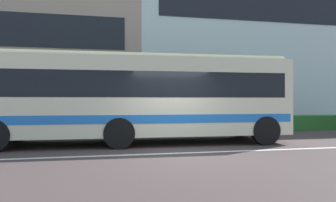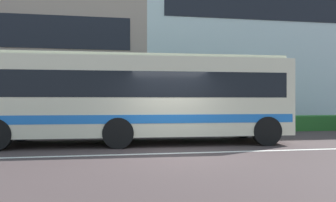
% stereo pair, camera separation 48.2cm
% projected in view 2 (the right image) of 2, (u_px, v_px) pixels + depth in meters
% --- Properties ---
extents(ground_plane, '(160.00, 160.00, 0.00)m').
position_uv_depth(ground_plane, '(177.00, 153.00, 8.89)').
color(ground_plane, '#423635').
extents(lane_centre_line, '(60.00, 0.16, 0.01)m').
position_uv_depth(lane_centre_line, '(177.00, 153.00, 8.89)').
color(lane_centre_line, silver).
rests_on(lane_centre_line, ground_plane).
extents(hedge_row_far, '(17.67, 1.10, 0.76)m').
position_uv_depth(hedge_row_far, '(197.00, 124.00, 15.07)').
color(hedge_row_far, '#2C6E2B').
rests_on(hedge_row_far, ground_plane).
extents(apartment_block_right, '(25.34, 9.95, 13.72)m').
position_uv_depth(apartment_block_right, '(297.00, 35.00, 24.65)').
color(apartment_block_right, silver).
rests_on(apartment_block_right, ground_plane).
extents(transit_bus, '(10.84, 2.87, 3.13)m').
position_uv_depth(transit_bus, '(138.00, 96.00, 11.01)').
color(transit_bus, beige).
rests_on(transit_bus, ground_plane).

